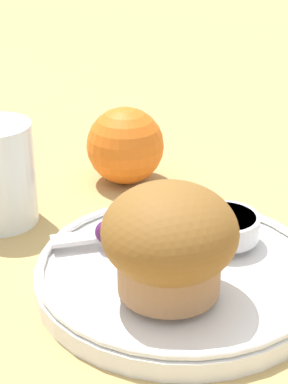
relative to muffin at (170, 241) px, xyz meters
The scene contains 7 objects.
ground_plane 0.09m from the muffin, 48.16° to the left, with size 3.00×3.00×0.00m, color tan.
plate 0.06m from the muffin, 38.69° to the left, with size 0.21×0.21×0.02m.
muffin is the anchor object (origin of this frame).
cream_ramekin 0.09m from the muffin, 20.57° to the left, with size 0.05×0.05×0.02m.
berry_pair 0.08m from the muffin, 82.10° to the left, with size 0.03×0.02×0.02m.
butter_knife 0.09m from the muffin, 61.49° to the left, with size 0.15×0.07×0.00m.
orange_fruit 0.22m from the muffin, 61.60° to the left, with size 0.07×0.07×0.07m.
Camera 1 is at (-0.27, -0.32, 0.26)m, focal length 60.00 mm.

